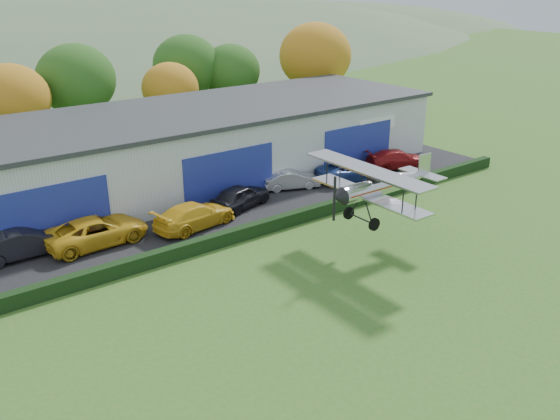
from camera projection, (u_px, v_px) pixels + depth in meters
ground at (441, 403)px, 21.12m from camera, size 300.00×300.00×0.00m
apron at (213, 211)px, 38.36m from camera, size 48.00×9.00×0.05m
hedge at (254, 230)px, 34.66m from camera, size 46.00×0.60×0.80m
hangar at (186, 145)px, 43.68m from camera, size 40.60×12.60×5.30m
tree_belt at (69, 88)px, 49.65m from camera, size 75.70×13.22×10.12m
car_1 at (22, 243)px, 31.80m from camera, size 5.00×1.75×1.65m
car_2 at (97, 231)px, 33.31m from camera, size 5.95×2.93×1.63m
car_3 at (195, 215)px, 35.63m from camera, size 5.65×3.03×1.56m
car_4 at (240, 196)px, 38.69m from camera, size 4.96×3.09×1.58m
car_5 at (291, 180)px, 42.24m from camera, size 4.37×2.81×1.36m
car_6 at (351, 171)px, 43.97m from camera, size 5.81×3.62×1.50m
car_7 at (398, 159)px, 46.81m from camera, size 5.49×3.89×1.48m
biplane at (380, 184)px, 31.60m from camera, size 7.33×8.33×3.14m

